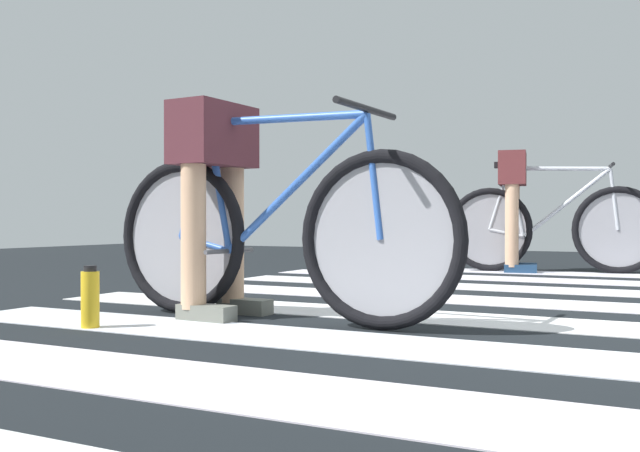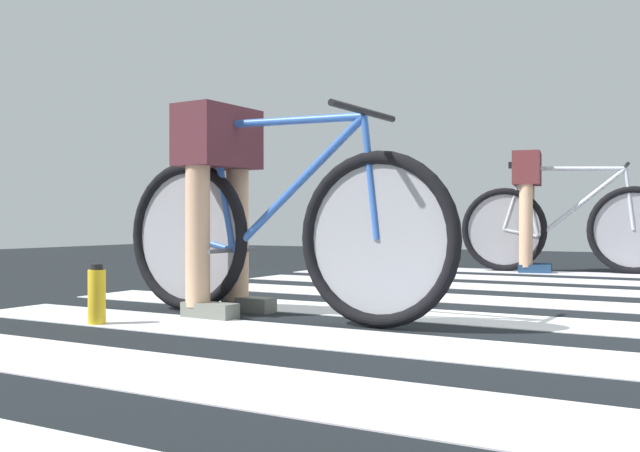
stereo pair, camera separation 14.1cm
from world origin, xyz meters
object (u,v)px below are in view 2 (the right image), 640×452
at_px(cyclist_2_of_2, 528,194).
at_px(water_bottle, 97,296).
at_px(cyclist_1_of_2, 219,180).
at_px(bicycle_2_of_2, 566,227).
at_px(bicycle_1_of_2, 273,232).

height_order(cyclist_2_of_2, water_bottle, cyclist_2_of_2).
distance_m(cyclist_1_of_2, bicycle_2_of_2, 3.65).
relative_size(bicycle_1_of_2, bicycle_2_of_2, 1.01).
bearing_deg(cyclist_1_of_2, bicycle_1_of_2, -0.00).
height_order(bicycle_1_of_2, cyclist_1_of_2, cyclist_1_of_2).
relative_size(bicycle_1_of_2, cyclist_1_of_2, 1.81).
distance_m(bicycle_1_of_2, cyclist_2_of_2, 3.51).
height_order(cyclist_1_of_2, water_bottle, cyclist_1_of_2).
bearing_deg(bicycle_2_of_2, bicycle_1_of_2, -109.40).
relative_size(cyclist_2_of_2, water_bottle, 4.01).
distance_m(cyclist_1_of_2, water_bottle, 0.76).
bearing_deg(cyclist_2_of_2, bicycle_2_of_2, 0.00).
xyz_separation_m(bicycle_2_of_2, cyclist_2_of_2, (-0.31, -0.05, 0.27)).
bearing_deg(water_bottle, cyclist_1_of_2, 65.92).
xyz_separation_m(cyclist_2_of_2, water_bottle, (-0.85, -4.00, -0.54)).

